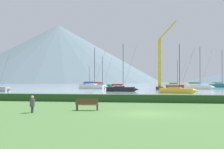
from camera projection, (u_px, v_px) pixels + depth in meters
name	position (u px, v px, depth m)	size (l,w,h in m)	color
ground_plane	(148.00, 114.00, 20.05)	(1000.00, 1000.00, 0.00)	#477038
harbor_water	(157.00, 85.00, 155.20)	(320.00, 246.00, 0.00)	#8499A8
hedge_line	(152.00, 98.00, 30.91)	(80.00, 1.20, 0.83)	#284C23
sailboat_slip_0	(93.00, 86.00, 84.06)	(9.22, 4.58, 12.22)	white
sailboat_slip_1	(101.00, 86.00, 99.97)	(8.44, 2.86, 10.85)	#236B38
sailboat_slip_2	(176.00, 86.00, 97.24)	(7.57, 3.44, 9.51)	red
sailboat_slip_3	(221.00, 85.00, 102.84)	(9.08, 3.47, 13.50)	#19707A
sailboat_slip_5	(177.00, 90.00, 53.81)	(7.27, 3.52, 9.31)	gold
sailboat_slip_6	(88.00, 85.00, 109.17)	(7.54, 3.75, 8.11)	navy
sailboat_slip_7	(121.00, 89.00, 62.89)	(7.15, 2.17, 10.49)	black
sailboat_slip_8	(198.00, 87.00, 80.36)	(8.57, 3.66, 11.99)	white
park_bench_near_path	(87.00, 104.00, 22.39)	(1.81, 0.56, 0.95)	brown
person_seated_viewer	(32.00, 103.00, 20.74)	(0.36, 0.56, 1.25)	#2D3347
dock_crane	(160.00, 67.00, 75.77)	(5.54, 2.00, 18.28)	#333338
distant_hill_central_peak	(22.00, 65.00, 378.76)	(225.28, 225.28, 47.27)	#4C6070
distant_hill_east_ridge	(58.00, 54.00, 352.31)	(251.72, 251.72, 71.21)	slate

